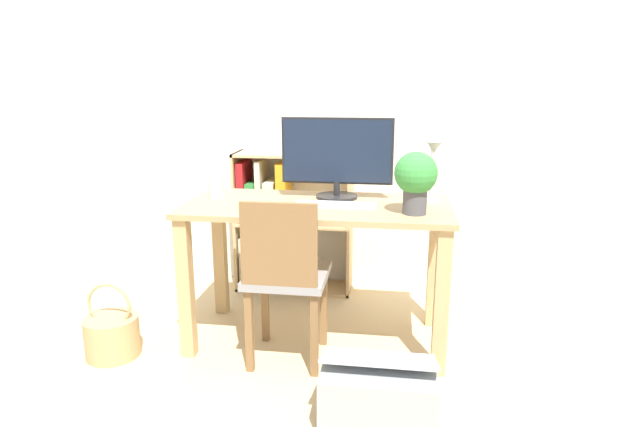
{
  "coord_description": "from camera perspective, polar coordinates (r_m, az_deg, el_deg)",
  "views": [
    {
      "loc": [
        0.4,
        -2.71,
        1.42
      ],
      "look_at": [
        0.0,
        0.1,
        0.7
      ],
      "focal_mm": 30.0,
      "sensor_mm": 36.0,
      "label": 1
    }
  ],
  "objects": [
    {
      "name": "potted_plant",
      "position": [
        2.61,
        10.18,
        3.8
      ],
      "size": [
        0.21,
        0.21,
        0.3
      ],
      "color": "#4C4C51",
      "rests_on": "desk"
    },
    {
      "name": "desk_lamp",
      "position": [
        2.84,
        11.92,
        4.97
      ],
      "size": [
        0.1,
        0.19,
        0.33
      ],
      "color": "#B7B7BC",
      "rests_on": "desk"
    },
    {
      "name": "wall_back",
      "position": [
        3.63,
        1.83,
        12.35
      ],
      "size": [
        8.0,
        0.05,
        2.6
      ],
      "color": "silver",
      "rests_on": "ground_plane"
    },
    {
      "name": "vase",
      "position": [
        3.0,
        -11.08,
        2.95
      ],
      "size": [
        0.08,
        0.08,
        0.16
      ],
      "color": "silver",
      "rests_on": "desk"
    },
    {
      "name": "keyboard",
      "position": [
        2.76,
        1.7,
        0.94
      ],
      "size": [
        0.42,
        0.11,
        0.02
      ],
      "color": "silver",
      "rests_on": "desk"
    },
    {
      "name": "desk",
      "position": [
        2.85,
        -0.29,
        -1.89
      ],
      "size": [
        1.39,
        0.66,
        0.78
      ],
      "color": "tan",
      "rests_on": "ground_plane"
    },
    {
      "name": "basket",
      "position": [
        3.07,
        -21.29,
        -11.94
      ],
      "size": [
        0.28,
        0.28,
        0.4
      ],
      "color": "tan",
      "rests_on": "ground_plane"
    },
    {
      "name": "storage_box",
      "position": [
        2.38,
        6.2,
        -18.51
      ],
      "size": [
        0.48,
        0.36,
        0.32
      ],
      "color": "#999EA3",
      "rests_on": "ground_plane"
    },
    {
      "name": "monitor",
      "position": [
        2.91,
        1.83,
        6.26
      ],
      "size": [
        0.61,
        0.23,
        0.44
      ],
      "color": "#232326",
      "rests_on": "desk"
    },
    {
      "name": "bookshelf",
      "position": [
        3.66,
        -4.89,
        -1.22
      ],
      "size": [
        0.78,
        0.28,
        0.94
      ],
      "color": "tan",
      "rests_on": "ground_plane"
    },
    {
      "name": "chair",
      "position": [
        2.65,
        -3.76,
        -6.41
      ],
      "size": [
        0.4,
        0.4,
        0.87
      ],
      "rotation": [
        0.0,
        0.0,
        0.13
      ],
      "color": "gray",
      "rests_on": "ground_plane"
    },
    {
      "name": "ground_plane",
      "position": [
        3.08,
        -0.27,
        -13.16
      ],
      "size": [
        10.0,
        10.0,
        0.0
      ],
      "primitive_type": "plane",
      "color": "#CCB284"
    }
  ]
}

